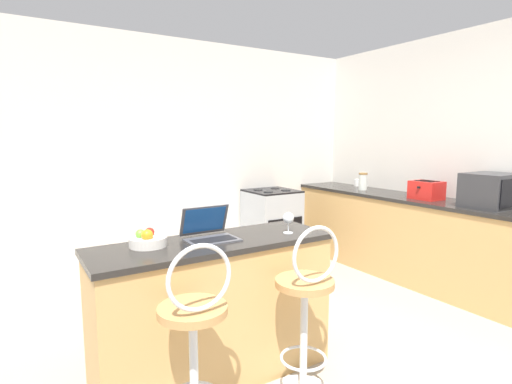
{
  "coord_description": "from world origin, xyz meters",
  "views": [
    {
      "loc": [
        -1.6,
        -1.45,
        1.54
      ],
      "look_at": [
        0.45,
        1.83,
        1.0
      ],
      "focal_mm": 28.0,
      "sensor_mm": 36.0,
      "label": 1
    }
  ],
  "objects_px": {
    "laptop": "(209,231)",
    "bar_stool_far": "(306,318)",
    "microwave": "(491,190)",
    "stove_range": "(272,227)",
    "fruit_bowl": "(148,240)",
    "storage_jar": "(363,181)",
    "mug_white": "(358,183)",
    "wine_glass_tall": "(288,219)",
    "bar_stool_near": "(195,351)",
    "toaster": "(426,190)"
  },
  "relations": [
    {
      "from": "laptop",
      "to": "bar_stool_far",
      "type": "bearing_deg",
      "value": -56.06
    },
    {
      "from": "microwave",
      "to": "stove_range",
      "type": "xyz_separation_m",
      "value": [
        -1.0,
        2.03,
        -0.61
      ]
    },
    {
      "from": "bar_stool_far",
      "to": "laptop",
      "type": "height_order",
      "value": "laptop"
    },
    {
      "from": "fruit_bowl",
      "to": "bar_stool_far",
      "type": "bearing_deg",
      "value": -38.08
    },
    {
      "from": "bar_stool_far",
      "to": "stove_range",
      "type": "xyz_separation_m",
      "value": [
        1.29,
        2.25,
        -0.06
      ]
    },
    {
      "from": "microwave",
      "to": "storage_jar",
      "type": "height_order",
      "value": "microwave"
    },
    {
      "from": "laptop",
      "to": "stove_range",
      "type": "relative_size",
      "value": 0.35
    },
    {
      "from": "laptop",
      "to": "microwave",
      "type": "height_order",
      "value": "microwave"
    },
    {
      "from": "bar_stool_far",
      "to": "mug_white",
      "type": "xyz_separation_m",
      "value": [
        2.47,
        1.99,
        0.44
      ]
    },
    {
      "from": "wine_glass_tall",
      "to": "stove_range",
      "type": "bearing_deg",
      "value": 58.6
    },
    {
      "from": "bar_stool_far",
      "to": "wine_glass_tall",
      "type": "distance_m",
      "value": 0.65
    },
    {
      "from": "stove_range",
      "to": "laptop",
      "type": "bearing_deg",
      "value": -133.8
    },
    {
      "from": "wine_glass_tall",
      "to": "storage_jar",
      "type": "distance_m",
      "value": 2.45
    },
    {
      "from": "bar_stool_near",
      "to": "fruit_bowl",
      "type": "distance_m",
      "value": 0.72
    },
    {
      "from": "bar_stool_far",
      "to": "mug_white",
      "type": "bearing_deg",
      "value": 38.86
    },
    {
      "from": "toaster",
      "to": "microwave",
      "type": "bearing_deg",
      "value": -85.04
    },
    {
      "from": "mug_white",
      "to": "storage_jar",
      "type": "bearing_deg",
      "value": -127.51
    },
    {
      "from": "bar_stool_near",
      "to": "storage_jar",
      "type": "xyz_separation_m",
      "value": [
        2.93,
        1.69,
        0.5
      ]
    },
    {
      "from": "bar_stool_near",
      "to": "wine_glass_tall",
      "type": "relative_size",
      "value": 7.62
    },
    {
      "from": "bar_stool_far",
      "to": "bar_stool_near",
      "type": "bearing_deg",
      "value": 180.0
    },
    {
      "from": "bar_stool_far",
      "to": "storage_jar",
      "type": "bearing_deg",
      "value": 37.03
    },
    {
      "from": "laptop",
      "to": "fruit_bowl",
      "type": "relative_size",
      "value": 1.44
    },
    {
      "from": "bar_stool_near",
      "to": "bar_stool_far",
      "type": "bearing_deg",
      "value": 0.0
    },
    {
      "from": "bar_stool_far",
      "to": "laptop",
      "type": "relative_size",
      "value": 3.38
    },
    {
      "from": "laptop",
      "to": "mug_white",
      "type": "xyz_separation_m",
      "value": [
        2.82,
        1.46,
        -0.01
      ]
    },
    {
      "from": "bar_stool_near",
      "to": "storage_jar",
      "type": "relative_size",
      "value": 5.13
    },
    {
      "from": "bar_stool_far",
      "to": "microwave",
      "type": "relative_size",
      "value": 2.37
    },
    {
      "from": "stove_range",
      "to": "fruit_bowl",
      "type": "distance_m",
      "value": 2.67
    },
    {
      "from": "bar_stool_far",
      "to": "microwave",
      "type": "xyz_separation_m",
      "value": [
        2.29,
        0.21,
        0.55
      ]
    },
    {
      "from": "stove_range",
      "to": "mug_white",
      "type": "relative_size",
      "value": 8.92
    },
    {
      "from": "microwave",
      "to": "toaster",
      "type": "relative_size",
      "value": 1.56
    },
    {
      "from": "stove_range",
      "to": "mug_white",
      "type": "distance_m",
      "value": 1.3
    },
    {
      "from": "bar_stool_far",
      "to": "fruit_bowl",
      "type": "bearing_deg",
      "value": 141.92
    },
    {
      "from": "storage_jar",
      "to": "fruit_bowl",
      "type": "bearing_deg",
      "value": -159.4
    },
    {
      "from": "stove_range",
      "to": "wine_glass_tall",
      "type": "distance_m",
      "value": 2.24
    },
    {
      "from": "fruit_bowl",
      "to": "storage_jar",
      "type": "xyz_separation_m",
      "value": [
        2.97,
        1.12,
        0.07
      ]
    },
    {
      "from": "bar_stool_near",
      "to": "bar_stool_far",
      "type": "relative_size",
      "value": 1.0
    },
    {
      "from": "bar_stool_near",
      "to": "mug_white",
      "type": "relative_size",
      "value": 10.41
    },
    {
      "from": "laptop",
      "to": "wine_glass_tall",
      "type": "xyz_separation_m",
      "value": [
        0.52,
        -0.13,
        0.04
      ]
    },
    {
      "from": "bar_stool_near",
      "to": "mug_white",
      "type": "bearing_deg",
      "value": 32.21
    },
    {
      "from": "toaster",
      "to": "fruit_bowl",
      "type": "bearing_deg",
      "value": -175.14
    },
    {
      "from": "stove_range",
      "to": "storage_jar",
      "type": "xyz_separation_m",
      "value": [
        0.95,
        -0.56,
        0.56
      ]
    },
    {
      "from": "bar_stool_far",
      "to": "wine_glass_tall",
      "type": "bearing_deg",
      "value": 67.93
    },
    {
      "from": "bar_stool_near",
      "to": "bar_stool_far",
      "type": "height_order",
      "value": "same"
    },
    {
      "from": "laptop",
      "to": "toaster",
      "type": "distance_m",
      "value": 2.61
    },
    {
      "from": "bar_stool_near",
      "to": "toaster",
      "type": "height_order",
      "value": "toaster"
    },
    {
      "from": "bar_stool_far",
      "to": "fruit_bowl",
      "type": "relative_size",
      "value": 4.85
    },
    {
      "from": "microwave",
      "to": "storage_jar",
      "type": "bearing_deg",
      "value": 92.19
    },
    {
      "from": "fruit_bowl",
      "to": "storage_jar",
      "type": "bearing_deg",
      "value": 20.6
    },
    {
      "from": "stove_range",
      "to": "microwave",
      "type": "bearing_deg",
      "value": -63.74
    }
  ]
}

